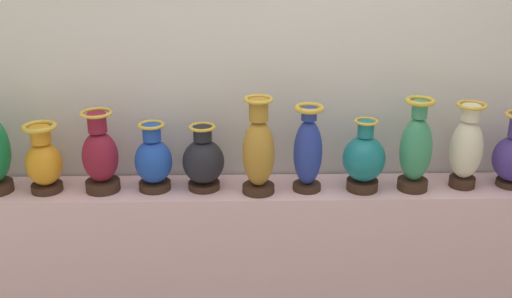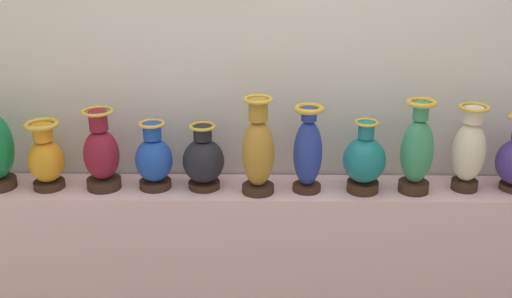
% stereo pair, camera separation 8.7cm
% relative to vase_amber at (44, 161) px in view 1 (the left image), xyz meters
% --- Properties ---
extents(display_shelf, '(2.54, 0.28, 0.87)m').
position_rel_vase_amber_xyz_m(display_shelf, '(0.90, 0.02, -0.57)').
color(display_shelf, beige).
rests_on(display_shelf, ground_plane).
extents(back_wall, '(5.25, 0.14, 2.82)m').
position_rel_vase_amber_xyz_m(back_wall, '(0.90, 0.22, 0.42)').
color(back_wall, silver).
rests_on(back_wall, ground_plane).
extents(vase_amber, '(0.15, 0.15, 0.30)m').
position_rel_vase_amber_xyz_m(vase_amber, '(0.00, 0.00, 0.00)').
color(vase_amber, '#382319').
rests_on(vase_amber, display_shelf).
extents(vase_burgundy, '(0.15, 0.15, 0.36)m').
position_rel_vase_amber_xyz_m(vase_burgundy, '(0.24, 0.00, 0.02)').
color(vase_burgundy, '#382319').
rests_on(vase_burgundy, display_shelf).
extents(vase_sapphire, '(0.16, 0.16, 0.30)m').
position_rel_vase_amber_xyz_m(vase_sapphire, '(0.46, 0.01, -0.01)').
color(vase_sapphire, '#382319').
rests_on(vase_sapphire, display_shelf).
extents(vase_onyx, '(0.18, 0.18, 0.29)m').
position_rel_vase_amber_xyz_m(vase_onyx, '(0.68, 0.01, -0.01)').
color(vase_onyx, '#382319').
rests_on(vase_onyx, display_shelf).
extents(vase_ochre, '(0.14, 0.14, 0.42)m').
position_rel_vase_amber_xyz_m(vase_ochre, '(0.91, -0.03, 0.05)').
color(vase_ochre, '#382319').
rests_on(vase_ochre, display_shelf).
extents(vase_cobalt, '(0.13, 0.13, 0.38)m').
position_rel_vase_amber_xyz_m(vase_cobalt, '(1.12, -0.01, 0.04)').
color(vase_cobalt, '#382319').
rests_on(vase_cobalt, display_shelf).
extents(vase_teal, '(0.18, 0.18, 0.32)m').
position_rel_vase_amber_xyz_m(vase_teal, '(1.36, -0.02, 0.00)').
color(vase_teal, '#382319').
rests_on(vase_teal, display_shelf).
extents(vase_jade, '(0.14, 0.14, 0.41)m').
position_rel_vase_amber_xyz_m(vase_jade, '(1.58, -0.02, 0.05)').
color(vase_jade, '#382319').
rests_on(vase_jade, display_shelf).
extents(vase_ivory, '(0.14, 0.14, 0.38)m').
position_rel_vase_amber_xyz_m(vase_ivory, '(1.81, 0.01, 0.04)').
color(vase_ivory, '#382319').
rests_on(vase_ivory, display_shelf).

